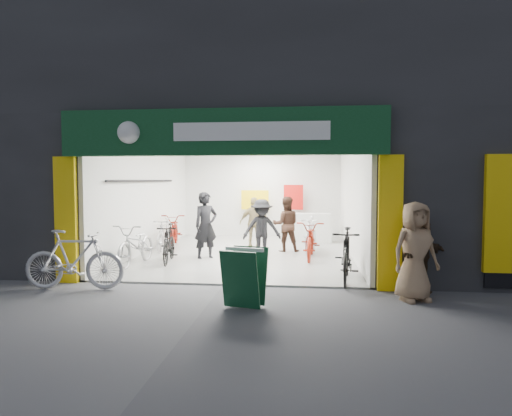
% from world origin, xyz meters
% --- Properties ---
extents(ground, '(60.00, 60.00, 0.00)m').
position_xyz_m(ground, '(0.00, 0.00, 0.00)').
color(ground, '#56565B').
rests_on(ground, ground).
extents(building, '(17.00, 10.27, 8.00)m').
position_xyz_m(building, '(0.91, 4.99, 4.31)').
color(building, '#232326').
rests_on(building, ground).
extents(bike_left_front, '(0.79, 2.04, 1.06)m').
position_xyz_m(bike_left_front, '(-2.50, 1.87, 0.53)').
color(bike_left_front, '#AAA9AE').
rests_on(bike_left_front, ground).
extents(bike_left_midfront, '(0.71, 1.73, 1.01)m').
position_xyz_m(bike_left_midfront, '(-1.80, 2.26, 0.50)').
color(bike_left_midfront, black).
rests_on(bike_left_midfront, ground).
extents(bike_left_midback, '(1.10, 2.11, 1.06)m').
position_xyz_m(bike_left_midback, '(-2.50, 5.14, 0.53)').
color(bike_left_midback, maroon).
rests_on(bike_left_midback, ground).
extents(bike_left_back, '(0.53, 1.67, 1.00)m').
position_xyz_m(bike_left_back, '(-2.50, 4.14, 0.50)').
color(bike_left_back, '#ACACB1').
rests_on(bike_left_back, ground).
extents(bike_right_front, '(0.76, 1.93, 1.13)m').
position_xyz_m(bike_right_front, '(2.50, 0.60, 0.56)').
color(bike_right_front, black).
rests_on(bike_right_front, ground).
extents(bike_right_mid, '(0.82, 2.02, 1.04)m').
position_xyz_m(bike_right_mid, '(1.80, 3.29, 0.52)').
color(bike_right_mid, maroon).
rests_on(bike_right_mid, ground).
extents(bike_right_back, '(0.79, 1.84, 1.07)m').
position_xyz_m(bike_right_back, '(1.80, 4.23, 0.54)').
color(bike_right_back, silver).
rests_on(bike_right_back, ground).
extents(parked_bike, '(1.98, 0.71, 1.17)m').
position_xyz_m(parked_bike, '(-2.80, -0.61, 0.58)').
color(parked_bike, silver).
rests_on(parked_bike, ground).
extents(customer_a, '(0.78, 0.75, 1.81)m').
position_xyz_m(customer_a, '(-0.99, 2.93, 0.90)').
color(customer_a, black).
rests_on(customer_a, ground).
extents(customer_b, '(0.87, 0.72, 1.64)m').
position_xyz_m(customer_b, '(1.08, 4.37, 0.82)').
color(customer_b, '#3A241A').
rests_on(customer_b, ground).
extents(customer_c, '(1.12, 0.76, 1.60)m').
position_xyz_m(customer_c, '(0.46, 3.42, 0.80)').
color(customer_c, black).
rests_on(customer_c, ground).
extents(customer_d, '(0.96, 0.47, 1.59)m').
position_xyz_m(customer_d, '(0.06, 5.14, 0.79)').
color(customer_d, '#8D7C52').
rests_on(customer_d, ground).
extents(pedestrian_near, '(1.00, 0.83, 1.75)m').
position_xyz_m(pedestrian_near, '(3.56, -0.75, 0.87)').
color(pedestrian_near, '#977758').
rests_on(pedestrian_near, ground).
extents(pedestrian_far, '(1.25, 1.34, 1.50)m').
position_xyz_m(pedestrian_far, '(3.74, -0.30, 0.75)').
color(pedestrian_far, '#312216').
rests_on(pedestrian_far, ground).
extents(sandwich_board, '(0.77, 0.78, 0.98)m').
position_xyz_m(sandwich_board, '(0.65, -1.53, 0.54)').
color(sandwich_board, '#104024').
rests_on(sandwich_board, ground).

